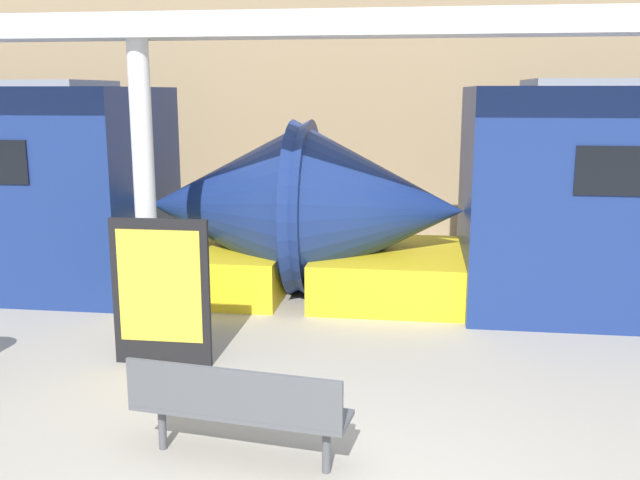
% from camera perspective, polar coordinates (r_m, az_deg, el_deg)
% --- Properties ---
extents(station_wall, '(56.00, 0.20, 5.00)m').
position_cam_1_polar(station_wall, '(14.95, 5.47, 9.71)').
color(station_wall, '#9E8460').
rests_on(station_wall, ground_plane).
extents(bench_near, '(1.87, 0.68, 0.89)m').
position_cam_1_polar(bench_near, '(5.99, -6.67, -12.96)').
color(bench_near, '#4C4F54').
rests_on(bench_near, ground_plane).
extents(poster_board, '(1.12, 0.07, 1.68)m').
position_cam_1_polar(poster_board, '(8.13, -12.62, -4.09)').
color(poster_board, black).
rests_on(poster_board, ground_plane).
extents(support_column_near, '(0.26, 0.26, 3.63)m').
position_cam_1_polar(support_column_near, '(8.92, -13.84, 3.60)').
color(support_column_near, silver).
rests_on(support_column_near, ground_plane).
extents(canopy_beam, '(28.00, 0.60, 0.28)m').
position_cam_1_polar(canopy_beam, '(8.87, -14.48, 16.20)').
color(canopy_beam, '#B7B7BC').
rests_on(canopy_beam, support_column_near).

